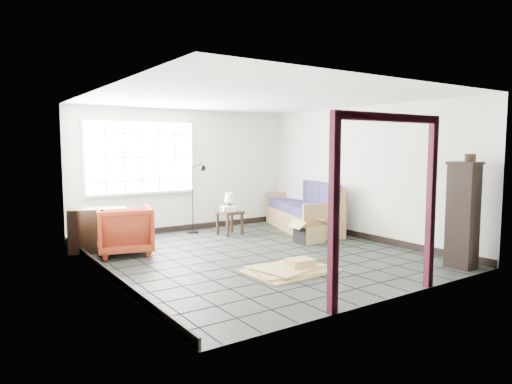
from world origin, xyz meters
TOP-DOWN VIEW (x-y plane):
  - ground at (0.00, 0.00)m, footprint 5.50×5.50m
  - room_shell at (0.00, 0.03)m, footprint 5.02×5.52m
  - window_panel at (-1.00, 2.70)m, footprint 2.32×0.08m
  - doorway_trim at (0.00, -2.70)m, footprint 1.80×0.08m
  - futon_sofa at (2.19, 1.34)m, footprint 1.59×2.55m
  - armchair at (-1.83, 1.30)m, footprint 1.05×1.01m
  - side_table at (0.50, 1.75)m, footprint 0.49×0.49m
  - table_lamp at (0.55, 1.81)m, footprint 0.27×0.27m
  - projector at (0.48, 1.77)m, footprint 0.34×0.29m
  - floor_lamp at (0.06, 2.32)m, footprint 0.39×0.39m
  - console_shelf at (-2.15, 1.75)m, footprint 1.04×0.65m
  - tall_shelf at (2.07, -2.40)m, footprint 0.35×0.44m
  - pot at (2.12, -2.45)m, footprint 0.16×0.16m
  - open_box at (1.36, 0.25)m, footprint 0.78×0.40m
  - cardboard_pile at (-0.19, -1.15)m, footprint 1.28×0.97m

SIDE VIEW (x-z plane):
  - ground at x=0.00m, z-range 0.00..0.00m
  - cardboard_pile at x=-0.19m, z-range -0.04..0.14m
  - open_box at x=1.36m, z-range -0.06..0.38m
  - console_shelf at x=-2.15m, z-range 0.00..0.75m
  - futon_sofa at x=2.19m, z-range -0.15..0.91m
  - side_table at x=0.50m, z-range 0.16..0.66m
  - armchair at x=-1.83m, z-range 0.00..0.91m
  - projector at x=0.48m, z-range 0.50..0.60m
  - table_lamp at x=0.55m, z-range 0.57..0.94m
  - floor_lamp at x=0.06m, z-range 0.05..1.54m
  - tall_shelf at x=2.07m, z-range 0.01..1.61m
  - doorway_trim at x=0.00m, z-range 0.28..2.48m
  - window_panel at x=-1.00m, z-range 0.84..2.36m
  - pot at x=2.12m, z-range 1.59..1.71m
  - room_shell at x=0.00m, z-range 0.37..2.98m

